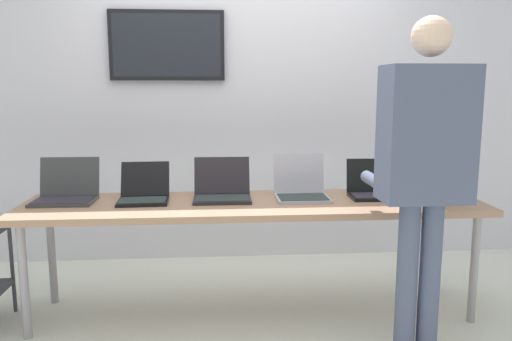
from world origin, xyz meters
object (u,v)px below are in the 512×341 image
object	(u,v)px
equipment_box	(438,168)
person	(424,158)
workbench	(254,209)
laptop_station_4	(376,188)
laptop_station_0	(66,192)
laptop_station_1	(144,192)
laptop_station_3	(301,188)
laptop_station_2	(222,190)

from	to	relation	value
equipment_box	person	size ratio (longest dim) A/B	0.21
workbench	laptop_station_4	distance (m)	0.83
laptop_station_0	person	world-z (taller)	person
person	workbench	bearing A→B (deg)	142.97
equipment_box	laptop_station_4	xyz separation A→B (m)	(-0.40, 0.02, -0.14)
laptop_station_1	laptop_station_3	xyz separation A→B (m)	(1.00, 0.00, 0.01)
workbench	equipment_box	bearing A→B (deg)	3.30
workbench	laptop_station_2	bearing A→B (deg)	152.24
laptop_station_1	laptop_station_3	world-z (taller)	laptop_station_3
laptop_station_3	person	bearing A→B (deg)	-54.32
workbench	laptop_station_0	bearing A→B (deg)	174.44
workbench	equipment_box	size ratio (longest dim) A/B	7.49
laptop_station_2	person	world-z (taller)	person
laptop_station_1	laptop_station_4	bearing A→B (deg)	0.25
laptop_station_0	laptop_station_4	size ratio (longest dim) A/B	1.02
laptop_station_0	laptop_station_2	distance (m)	0.98
laptop_station_2	laptop_station_4	size ratio (longest dim) A/B	0.99
laptop_station_1	person	distance (m)	1.70
laptop_station_0	person	xyz separation A→B (m)	(2.00, -0.74, 0.30)
equipment_box	person	xyz separation A→B (m)	(-0.39, -0.69, 0.16)
laptop_station_4	laptop_station_0	bearing A→B (deg)	179.29
workbench	person	xyz separation A→B (m)	(0.82, -0.62, 0.40)
equipment_box	laptop_station_2	size ratio (longest dim) A/B	1.05
laptop_station_0	laptop_station_1	bearing A→B (deg)	-3.65
equipment_box	laptop_station_1	distance (m)	1.91
equipment_box	laptop_station_1	world-z (taller)	equipment_box
laptop_station_0	equipment_box	bearing A→B (deg)	-1.06
laptop_station_1	laptop_station_4	xyz separation A→B (m)	(1.50, 0.01, 0.00)
laptop_station_2	laptop_station_3	size ratio (longest dim) A/B	1.09
equipment_box	laptop_station_1	xyz separation A→B (m)	(-1.91, 0.01, -0.14)
laptop_station_2	laptop_station_3	world-z (taller)	laptop_station_3
workbench	laptop_station_0	xyz separation A→B (m)	(-1.18, 0.11, 0.11)
laptop_station_1	person	xyz separation A→B (m)	(1.51, -0.71, 0.30)
laptop_station_1	laptop_station_3	distance (m)	1.00
equipment_box	laptop_station_3	bearing A→B (deg)	178.88
workbench	laptop_station_2	world-z (taller)	laptop_station_2
laptop_station_0	laptop_station_1	distance (m)	0.49
laptop_station_2	person	xyz separation A→B (m)	(1.02, -0.72, 0.30)
laptop_station_1	person	world-z (taller)	person
laptop_station_1	equipment_box	bearing A→B (deg)	-0.40
equipment_box	laptop_station_4	distance (m)	0.43
laptop_station_3	equipment_box	bearing A→B (deg)	-1.12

